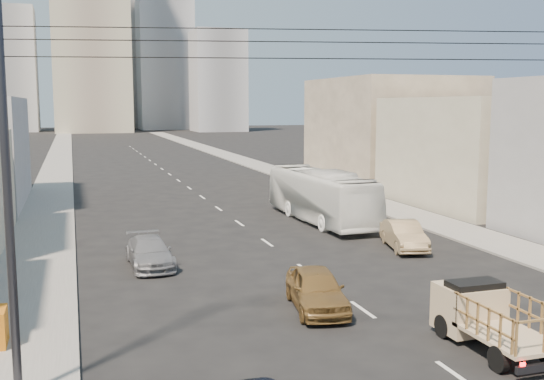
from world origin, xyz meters
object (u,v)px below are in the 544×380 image
flatbed_pickup (490,314)px  streetlamp_left (10,148)px  sedan_brown (316,289)px  sedan_tan (404,235)px  city_bus (321,196)px  sedan_grey (150,252)px

flatbed_pickup → streetlamp_left: streetlamp_left is taller
flatbed_pickup → sedan_brown: flatbed_pickup is taller
sedan_tan → city_bus: bearing=111.1°
flatbed_pickup → streetlamp_left: 14.53m
city_bus → streetlamp_left: 27.21m
flatbed_pickup → streetlamp_left: bearing=177.6°
flatbed_pickup → city_bus: city_bus is taller
sedan_grey → city_bus: bearing=33.5°
flatbed_pickup → sedan_brown: size_ratio=0.98×
sedan_brown → sedan_grey: 9.63m
flatbed_pickup → streetlamp_left: size_ratio=0.37×
sedan_brown → sedan_grey: bearing=131.1°
flatbed_pickup → sedan_grey: flatbed_pickup is taller
city_bus → sedan_grey: 14.54m
flatbed_pickup → sedan_tan: bearing=71.8°
sedan_grey → streetlamp_left: bearing=-111.8°
city_bus → sedan_brown: city_bus is taller
city_bus → sedan_brown: (-6.77, -16.50, -0.91)m
flatbed_pickup → sedan_grey: 15.95m
flatbed_pickup → sedan_brown: 6.34m
sedan_grey → streetlamp_left: (-4.68, -12.72, 5.77)m
flatbed_pickup → streetlamp_left: (-13.50, 0.56, 5.34)m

